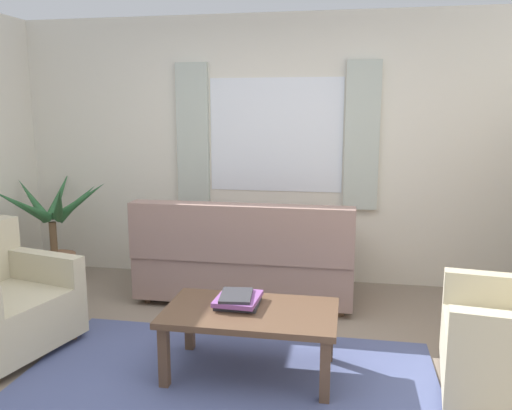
% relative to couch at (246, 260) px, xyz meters
% --- Properties ---
extents(ground_plane, '(6.24, 6.24, 0.00)m').
position_rel_couch_xyz_m(ground_plane, '(0.16, -1.53, -0.37)').
color(ground_plane, gray).
extents(wall_back, '(5.32, 0.12, 2.60)m').
position_rel_couch_xyz_m(wall_back, '(0.16, 0.73, 0.93)').
color(wall_back, silver).
rests_on(wall_back, ground_plane).
extents(window_with_curtains, '(1.98, 0.07, 1.40)m').
position_rel_couch_xyz_m(window_with_curtains, '(0.16, 0.65, 1.08)').
color(window_with_curtains, white).
extents(area_rug, '(2.63, 1.70, 0.01)m').
position_rel_couch_xyz_m(area_rug, '(0.16, -1.53, -0.36)').
color(area_rug, '#4C5684').
rests_on(area_rug, ground_plane).
extents(couch, '(1.90, 0.82, 0.92)m').
position_rel_couch_xyz_m(couch, '(0.00, 0.00, 0.00)').
color(couch, gray).
rests_on(couch, ground_plane).
extents(coffee_table, '(1.10, 0.64, 0.44)m').
position_rel_couch_xyz_m(coffee_table, '(0.29, -1.32, 0.01)').
color(coffee_table, brown).
rests_on(coffee_table, ground_plane).
extents(book_stack_on_table, '(0.29, 0.33, 0.08)m').
position_rel_couch_xyz_m(book_stack_on_table, '(0.20, -1.25, 0.11)').
color(book_stack_on_table, '#2D2D33').
rests_on(book_stack_on_table, coffee_table).
extents(potted_plant, '(1.13, 1.13, 1.08)m').
position_rel_couch_xyz_m(potted_plant, '(-1.94, 0.12, 0.10)').
color(potted_plant, '#9E6B4C').
rests_on(potted_plant, ground_plane).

